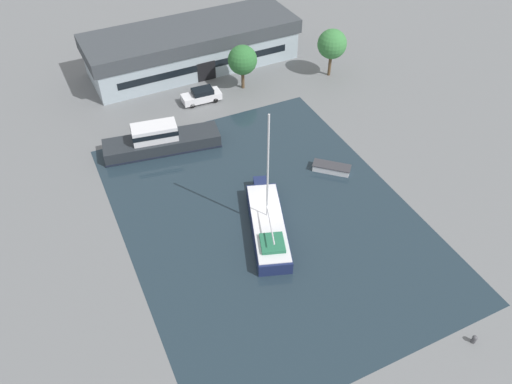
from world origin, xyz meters
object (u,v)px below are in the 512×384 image
at_px(quay_tree_by_water, 332,44).
at_px(parked_car, 202,95).
at_px(warehouse_building, 193,46).
at_px(sailboat_moored, 268,224).
at_px(motor_cruiser, 160,141).
at_px(quay_tree_near_building, 243,60).
at_px(small_dinghy, 332,168).

relative_size(quay_tree_by_water, parked_car, 1.30).
bearing_deg(parked_car, warehouse_building, -12.72).
bearing_deg(warehouse_building, quay_tree_by_water, -35.26).
relative_size(quay_tree_by_water, sailboat_moored, 0.51).
relative_size(quay_tree_by_water, motor_cruiser, 0.49).
height_order(quay_tree_by_water, motor_cruiser, quay_tree_by_water).
distance_m(quay_tree_by_water, sailboat_moored, 28.64).
bearing_deg(quay_tree_by_water, warehouse_building, 146.11).
height_order(quay_tree_near_building, motor_cruiser, quay_tree_near_building).
bearing_deg(small_dinghy, quay_tree_near_building, 46.41).
relative_size(parked_car, motor_cruiser, 0.37).
relative_size(warehouse_building, parked_car, 5.88).
distance_m(parked_car, sailboat_moored, 22.12).
distance_m(quay_tree_by_water, small_dinghy, 19.57).
relative_size(quay_tree_near_building, small_dinghy, 1.50).
bearing_deg(motor_cruiser, quay_tree_near_building, -50.54).
distance_m(quay_tree_by_water, motor_cruiser, 24.95).
distance_m(quay_tree_near_building, parked_car, 6.45).
height_order(warehouse_building, small_dinghy, warehouse_building).
height_order(warehouse_building, sailboat_moored, sailboat_moored).
relative_size(quay_tree_by_water, small_dinghy, 1.65).
xyz_separation_m(parked_car, small_dinghy, (7.10, -17.50, -0.48)).
bearing_deg(sailboat_moored, quay_tree_near_building, 89.62).
relative_size(warehouse_building, quay_tree_near_building, 4.97).
bearing_deg(quay_tree_near_building, motor_cruiser, -149.46).
height_order(warehouse_building, quay_tree_by_water, quay_tree_by_water).
bearing_deg(quay_tree_near_building, quay_tree_by_water, -9.46).
height_order(quay_tree_near_building, sailboat_moored, sailboat_moored).
height_order(parked_car, small_dinghy, parked_car).
bearing_deg(quay_tree_by_water, motor_cruiser, -166.63).
bearing_deg(warehouse_building, parked_car, -105.82).
xyz_separation_m(warehouse_building, quay_tree_near_building, (3.45, -7.98, 1.06)).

